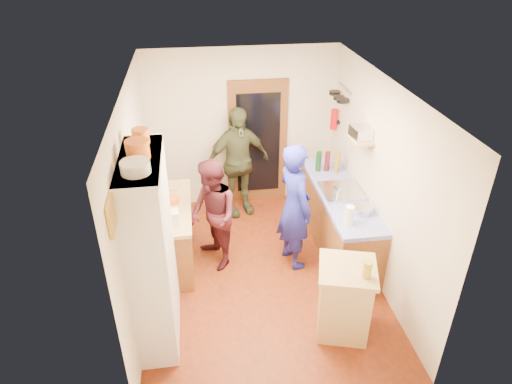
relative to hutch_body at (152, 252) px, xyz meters
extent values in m
cube|color=maroon|center=(1.30, 0.80, -1.11)|extent=(3.00, 4.00, 0.02)
cube|color=silver|center=(1.30, 0.80, 1.51)|extent=(3.00, 4.00, 0.02)
cube|color=beige|center=(1.30, 2.81, 0.20)|extent=(3.00, 0.02, 2.60)
cube|color=beige|center=(1.30, -1.21, 0.20)|extent=(3.00, 0.02, 2.60)
cube|color=beige|center=(-0.21, 0.80, 0.20)|extent=(0.02, 4.00, 2.60)
cube|color=beige|center=(2.81, 0.80, 0.20)|extent=(0.02, 4.00, 2.60)
cube|color=brown|center=(1.55, 2.77, -0.05)|extent=(0.95, 0.06, 2.10)
cube|color=black|center=(1.55, 2.74, -0.05)|extent=(0.70, 0.02, 1.70)
cube|color=silver|center=(0.00, 0.00, 0.00)|extent=(0.40, 1.20, 2.20)
cube|color=silver|center=(0.00, 0.00, 1.08)|extent=(0.40, 1.14, 0.04)
cylinder|color=white|center=(0.00, -0.29, 1.16)|extent=(0.27, 0.27, 0.11)
cylinder|color=orange|center=(0.00, 0.01, 1.19)|extent=(0.22, 0.22, 0.18)
cylinder|color=orange|center=(0.00, 0.36, 1.18)|extent=(0.17, 0.17, 0.15)
cube|color=#94552E|center=(0.10, 1.25, -0.68)|extent=(0.60, 1.40, 0.85)
cube|color=tan|center=(0.10, 1.25, -0.23)|extent=(0.64, 1.44, 0.05)
cube|color=white|center=(0.15, 0.81, -0.11)|extent=(0.26, 0.18, 0.18)
cylinder|color=white|center=(0.05, 1.16, -0.11)|extent=(0.19, 0.19, 0.17)
cylinder|color=orange|center=(0.18, 1.33, -0.16)|extent=(0.22, 0.22, 0.09)
cube|color=tan|center=(0.12, 1.78, -0.19)|extent=(0.36, 0.31, 0.02)
cube|color=#94552E|center=(2.50, 1.30, -0.68)|extent=(0.60, 2.20, 0.84)
cube|color=#242BC4|center=(2.50, 1.30, -0.23)|extent=(0.62, 2.22, 0.06)
cube|color=silver|center=(2.50, 1.27, -0.18)|extent=(0.55, 0.58, 0.04)
cylinder|color=silver|center=(2.45, 1.19, -0.10)|extent=(0.19, 0.19, 0.12)
cylinder|color=#143F14|center=(2.35, 1.97, -0.04)|extent=(0.10, 0.10, 0.31)
cylinder|color=#591419|center=(2.48, 1.95, -0.05)|extent=(0.09, 0.09, 0.31)
cylinder|color=olive|center=(2.61, 1.87, -0.03)|extent=(0.10, 0.10, 0.35)
cylinder|color=white|center=(2.35, 0.50, -0.07)|extent=(0.13, 0.13, 0.25)
cylinder|color=silver|center=(2.60, 0.72, -0.15)|extent=(0.28, 0.28, 0.10)
cube|color=tan|center=(2.08, -0.33, -0.67)|extent=(0.68, 0.68, 0.86)
cube|color=tan|center=(2.08, -0.33, -0.22)|extent=(0.77, 0.77, 0.05)
cube|color=white|center=(2.04, -0.27, -0.21)|extent=(0.41, 0.37, 0.02)
cylinder|color=#AD9E2D|center=(2.22, -0.50, -0.09)|extent=(0.12, 0.12, 0.20)
cylinder|color=silver|center=(2.76, 2.33, 0.95)|extent=(0.02, 0.65, 0.02)
cylinder|color=black|center=(2.70, 2.15, 0.82)|extent=(0.18, 0.18, 0.05)
cylinder|color=black|center=(2.70, 2.35, 0.80)|extent=(0.16, 0.16, 0.05)
cylinder|color=black|center=(2.70, 2.55, 0.81)|extent=(0.17, 0.17, 0.05)
cube|color=tan|center=(2.67, 1.25, 0.60)|extent=(0.26, 0.42, 0.03)
cube|color=silver|center=(2.67, 1.25, 0.69)|extent=(0.25, 0.32, 0.15)
cube|color=black|center=(2.77, 2.50, 0.35)|extent=(0.06, 0.10, 0.04)
cylinder|color=red|center=(2.71, 2.50, 0.40)|extent=(0.11, 0.11, 0.32)
cube|color=gold|center=(-0.18, -0.75, 0.95)|extent=(0.03, 0.25, 0.30)
imported|color=#1F249A|center=(1.82, 0.98, -0.21)|extent=(0.60, 0.75, 1.79)
imported|color=#431720|center=(0.71, 1.16, -0.32)|extent=(0.81, 0.91, 1.56)
imported|color=#3B4128|center=(1.18, 2.41, -0.20)|extent=(1.14, 0.73, 1.81)
camera|label=1|loc=(0.54, -4.00, 2.97)|focal=32.00mm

